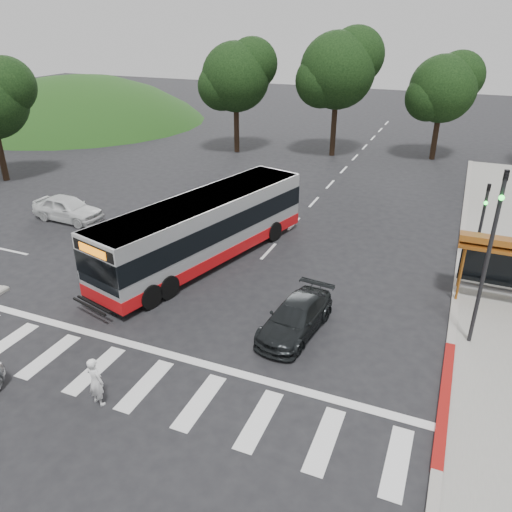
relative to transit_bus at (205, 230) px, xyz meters
The scene contains 15 objects.
ground 4.90m from the transit_bus, 57.78° to the right, with size 140.00×140.00×0.00m, color black.
sidewalk_east 14.16m from the transit_bus, 16.82° to the left, with size 4.00×40.00×0.12m, color gray.
curb_east 12.27m from the transit_bus, 19.55° to the left, with size 0.30×40.00×0.15m, color #9E9991.
curb_east_red 13.00m from the transit_bus, 27.31° to the right, with size 0.32×6.00×0.15m, color maroon.
hillside_nw 39.42m from the transit_bus, 138.55° to the left, with size 44.00×44.00×10.00m, color #204516.
crosswalk_ladder 9.39m from the transit_bus, 74.50° to the right, with size 18.00×2.60×0.01m, color silver.
traffic_signal_ne_tall 12.53m from the transit_bus, 11.39° to the right, with size 0.18×0.37×6.50m.
traffic_signal_ne_short 12.94m from the transit_bus, 20.71° to the left, with size 0.18×0.37×4.00m.
tree_north_a 22.79m from the transit_bus, 88.56° to the left, with size 6.60×6.15×10.17m.
tree_north_b 25.93m from the transit_bus, 70.50° to the left, with size 5.72×5.33×8.43m.
tree_north_c 21.98m from the transit_bus, 110.30° to the left, with size 6.16×5.74×9.30m.
transit_bus is the anchor object (origin of this frame).
pedestrian 10.31m from the transit_bus, 80.91° to the right, with size 0.61×0.40×1.67m, color white.
dark_sedan 7.34m from the transit_bus, 34.72° to the right, with size 1.72×4.22×1.23m, color black.
west_car_white 9.97m from the transit_bus, behind, with size 1.73×4.30×1.46m, color silver.
Camera 1 is at (8.20, -15.34, 10.81)m, focal length 35.00 mm.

